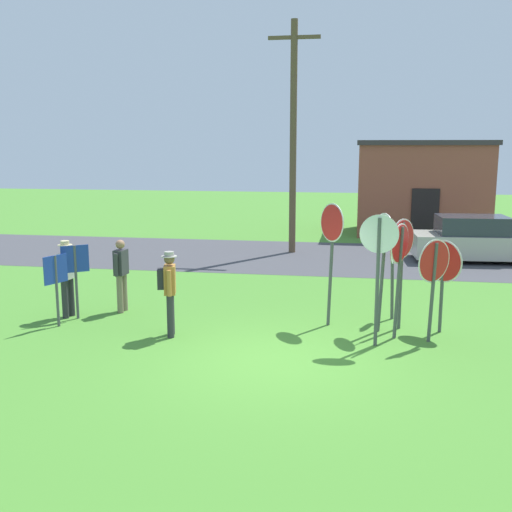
% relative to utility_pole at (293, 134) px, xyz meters
% --- Properties ---
extents(ground_plane, '(80.00, 80.00, 0.00)m').
position_rel_utility_pole_xyz_m(ground_plane, '(0.84, -11.23, -4.20)').
color(ground_plane, '#47842D').
extents(street_asphalt, '(60.00, 6.40, 0.01)m').
position_rel_utility_pole_xyz_m(street_asphalt, '(0.84, -0.80, -4.20)').
color(street_asphalt, '#424247').
rests_on(street_asphalt, ground).
extents(building_background, '(5.61, 3.98, 4.03)m').
position_rel_utility_pole_xyz_m(building_background, '(5.03, 5.69, -2.18)').
color(building_background, brown).
rests_on(building_background, ground).
extents(utility_pole, '(1.80, 0.24, 8.04)m').
position_rel_utility_pole_xyz_m(utility_pole, '(0.00, 0.00, 0.00)').
color(utility_pole, brown).
rests_on(utility_pole, ground).
extents(parked_car_on_street, '(4.40, 2.21, 1.51)m').
position_rel_utility_pole_xyz_m(parked_car_on_street, '(6.27, -0.64, -3.51)').
color(parked_car_on_street, '#B7B2A3').
rests_on(parked_car_on_street, ground).
extents(stop_sign_rear_left, '(0.19, 0.62, 1.89)m').
position_rel_utility_pole_xyz_m(stop_sign_rear_left, '(3.08, -8.15, -2.94)').
color(stop_sign_rear_left, '#474C4C').
rests_on(stop_sign_rear_left, ground).
extents(stop_sign_tallest, '(0.51, 0.68, 2.34)m').
position_rel_utility_pole_xyz_m(stop_sign_tallest, '(3.21, -8.87, -2.59)').
color(stop_sign_tallest, '#474C4C').
rests_on(stop_sign_tallest, ground).
extents(stop_sign_far_back, '(0.40, 0.73, 2.33)m').
position_rel_utility_pole_xyz_m(stop_sign_far_back, '(3.12, -9.56, -2.60)').
color(stop_sign_far_back, '#474C4C').
rests_on(stop_sign_far_back, ground).
extents(stop_sign_center_cluster, '(0.67, 0.61, 2.05)m').
position_rel_utility_pole_xyz_m(stop_sign_center_cluster, '(3.76, -9.70, -2.80)').
color(stop_sign_center_cluster, '#474C4C').
rests_on(stop_sign_center_cluster, ground).
extents(stop_sign_leaning_right, '(0.38, 0.75, 2.47)m').
position_rel_utility_pole_xyz_m(stop_sign_leaning_right, '(2.82, -9.12, -2.50)').
color(stop_sign_leaning_right, '#474C4C').
rests_on(stop_sign_leaning_right, ground).
extents(stop_sign_rear_right, '(0.66, 0.59, 1.93)m').
position_rel_utility_pole_xyz_m(stop_sign_rear_right, '(4.03, -8.99, -2.89)').
color(stop_sign_rear_right, '#474C4C').
rests_on(stop_sign_rear_right, ground).
extents(stop_sign_nearest, '(0.53, 0.67, 2.63)m').
position_rel_utility_pole_xyz_m(stop_sign_nearest, '(1.76, -8.84, -2.39)').
color(stop_sign_nearest, '#474C4C').
rests_on(stop_sign_nearest, ground).
extents(stop_sign_low_front, '(0.73, 0.11, 2.54)m').
position_rel_utility_pole_xyz_m(stop_sign_low_front, '(2.69, -10.07, -2.47)').
color(stop_sign_low_front, '#474C4C').
rests_on(stop_sign_low_front, ground).
extents(person_with_sunhat, '(0.25, 0.57, 1.69)m').
position_rel_utility_pole_xyz_m(person_with_sunhat, '(-3.05, -8.57, -3.25)').
color(person_with_sunhat, '#7A6B56').
rests_on(person_with_sunhat, ground).
extents(person_near_signs, '(0.42, 0.56, 1.74)m').
position_rel_utility_pole_xyz_m(person_near_signs, '(-1.40, -10.15, -3.19)').
color(person_near_signs, '#2D2D33').
rests_on(person_near_signs, ground).
extents(person_in_dark_shirt, '(0.31, 0.56, 1.74)m').
position_rel_utility_pole_xyz_m(person_in_dark_shirt, '(-4.08, -9.19, -3.22)').
color(person_in_dark_shirt, '#2D2D33').
rests_on(person_in_dark_shirt, ground).
extents(info_panel_leftmost, '(0.50, 0.38, 1.66)m').
position_rel_utility_pole_xyz_m(info_panel_leftmost, '(-3.81, -9.28, -3.06)').
color(info_panel_leftmost, '#4C4C51').
rests_on(info_panel_leftmost, ground).
extents(info_panel_middle, '(0.26, 0.56, 1.54)m').
position_rel_utility_pole_xyz_m(info_panel_middle, '(-3.96, -9.90, -3.15)').
color(info_panel_middle, '#4C4C51').
rests_on(info_panel_middle, ground).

